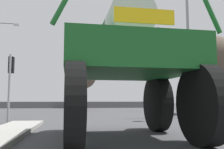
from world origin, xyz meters
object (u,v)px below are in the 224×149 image
at_px(oversize_sprayer, 126,68).
at_px(traffic_signal_near_left, 11,73).
at_px(traffic_signal_near_right, 163,74).
at_px(streetlight_near_right, 190,43).
at_px(sedan_ahead, 77,104).
at_px(bare_tree_right, 211,59).
at_px(bare_tree_far_center, 82,77).
at_px(streetlight_far_right, 160,64).

height_order(oversize_sprayer, traffic_signal_near_left, oversize_sprayer).
relative_size(traffic_signal_near_right, streetlight_near_right, 0.40).
bearing_deg(sedan_ahead, oversize_sprayer, 179.20).
xyz_separation_m(oversize_sprayer, bare_tree_right, (9.64, 11.57, 2.46)).
xyz_separation_m(traffic_signal_near_left, traffic_signal_near_right, (8.12, -0.00, 0.05)).
distance_m(streetlight_near_right, bare_tree_right, 5.31).
distance_m(bare_tree_right, bare_tree_far_center, 20.99).
bearing_deg(traffic_signal_near_right, traffic_signal_near_left, 179.99).
bearing_deg(bare_tree_far_center, oversize_sprayer, -88.78).
distance_m(sedan_ahead, traffic_signal_near_right, 16.41).
distance_m(oversize_sprayer, bare_tree_right, 15.26).
distance_m(sedan_ahead, streetlight_far_right, 10.41).
height_order(sedan_ahead, streetlight_far_right, streetlight_far_right).
height_order(streetlight_near_right, streetlight_far_right, streetlight_far_right).
xyz_separation_m(oversize_sprayer, traffic_signal_near_right, (3.29, 5.82, 0.46)).
bearing_deg(bare_tree_right, streetlight_near_right, -134.33).
bearing_deg(streetlight_far_right, streetlight_near_right, -98.25).
bearing_deg(bare_tree_right, streetlight_far_right, 110.99).
relative_size(streetlight_far_right, bare_tree_far_center, 1.40).
height_order(traffic_signal_near_left, streetlight_far_right, streetlight_far_right).
relative_size(traffic_signal_near_right, bare_tree_far_center, 0.55).
height_order(bare_tree_right, bare_tree_far_center, bare_tree_right).
height_order(streetlight_far_right, bare_tree_far_center, streetlight_far_right).
xyz_separation_m(streetlight_near_right, bare_tree_right, (3.70, 3.79, -0.31)).
bearing_deg(traffic_signal_near_left, oversize_sprayer, -50.39).
distance_m(oversize_sprayer, streetlight_far_right, 19.23).
bearing_deg(streetlight_near_right, bare_tree_far_center, 106.56).
xyz_separation_m(traffic_signal_near_left, bare_tree_far_center, (4.19, 24.05, 2.05)).
xyz_separation_m(sedan_ahead, bare_tree_far_center, (0.66, 8.41, 3.87)).
relative_size(traffic_signal_near_right, bare_tree_right, 0.55).
bearing_deg(streetlight_far_right, oversize_sprayer, -112.74).
distance_m(traffic_signal_near_left, bare_tree_far_center, 24.50).
bearing_deg(bare_tree_far_center, bare_tree_right, -60.70).
bearing_deg(streetlight_near_right, bare_tree_right, 45.67).
bearing_deg(streetlight_far_right, bare_tree_right, -69.01).
xyz_separation_m(streetlight_near_right, bare_tree_far_center, (-6.57, 22.09, -0.31)).
height_order(traffic_signal_near_left, bare_tree_far_center, bare_tree_far_center).
xyz_separation_m(traffic_signal_near_left, streetlight_near_right, (10.76, 1.96, 2.36)).
relative_size(sedan_ahead, traffic_signal_near_left, 1.22).
height_order(traffic_signal_near_right, streetlight_far_right, streetlight_far_right).
xyz_separation_m(traffic_signal_near_right, bare_tree_far_center, (-3.93, 24.05, 2.00)).
xyz_separation_m(streetlight_far_right, bare_tree_right, (2.29, -5.96, -0.41)).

